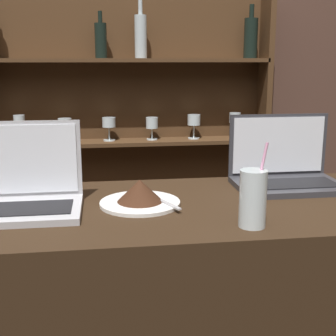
{
  "coord_description": "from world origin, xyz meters",
  "views": [
    {
      "loc": [
        -0.19,
        -0.95,
        1.37
      ],
      "look_at": [
        -0.01,
        0.32,
        1.08
      ],
      "focal_mm": 50.0,
      "sensor_mm": 36.0,
      "label": 1
    }
  ],
  "objects_px": {
    "cake_plate": "(140,195)",
    "laptop_far": "(285,171)",
    "laptop_near": "(22,191)",
    "water_glass": "(253,198)"
  },
  "relations": [
    {
      "from": "cake_plate",
      "to": "laptop_near",
      "type": "bearing_deg",
      "value": 179.93
    },
    {
      "from": "laptop_near",
      "to": "water_glass",
      "type": "relative_size",
      "value": 1.51
    },
    {
      "from": "laptop_far",
      "to": "cake_plate",
      "type": "distance_m",
      "value": 0.5
    },
    {
      "from": "laptop_near",
      "to": "laptop_far",
      "type": "distance_m",
      "value": 0.81
    },
    {
      "from": "laptop_near",
      "to": "cake_plate",
      "type": "relative_size",
      "value": 1.39
    },
    {
      "from": "laptop_near",
      "to": "water_glass",
      "type": "bearing_deg",
      "value": -20.2
    },
    {
      "from": "laptop_far",
      "to": "water_glass",
      "type": "bearing_deg",
      "value": -122.34
    },
    {
      "from": "laptop_far",
      "to": "laptop_near",
      "type": "bearing_deg",
      "value": -169.89
    },
    {
      "from": "laptop_far",
      "to": "cake_plate",
      "type": "relative_size",
      "value": 1.49
    },
    {
      "from": "cake_plate",
      "to": "laptop_far",
      "type": "bearing_deg",
      "value": 16.55
    }
  ]
}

